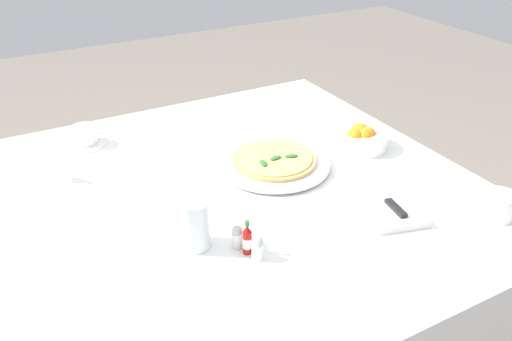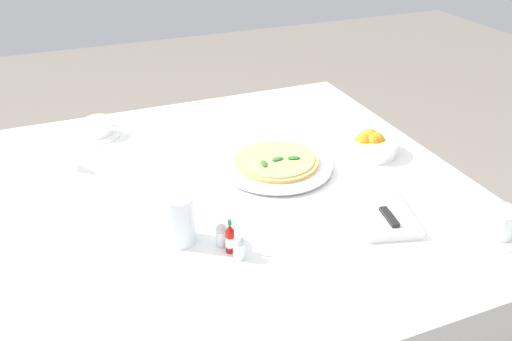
{
  "view_description": "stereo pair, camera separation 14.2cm",
  "coord_description": "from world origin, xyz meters",
  "px_view_note": "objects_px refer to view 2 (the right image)",
  "views": [
    {
      "loc": [
        -1.06,
        0.52,
        1.47
      ],
      "look_at": [
        0.02,
        -0.07,
        0.76
      ],
      "focal_mm": 37.23,
      "sensor_mm": 36.0,
      "label": 1
    },
    {
      "loc": [
        -1.12,
        0.39,
        1.47
      ],
      "look_at": [
        0.02,
        -0.07,
        0.76
      ],
      "focal_mm": 37.23,
      "sensor_mm": 36.0,
      "label": 2
    }
  ],
  "objects_px": {
    "coffee_cup_left_edge": "(99,128)",
    "pepper_shaker": "(239,248)",
    "dinner_knife": "(380,205)",
    "citrus_bowl": "(370,144)",
    "water_glass_back_corner": "(180,221)",
    "napkin_folded": "(380,211)",
    "menu_card": "(66,158)",
    "coffee_cup_far_right": "(498,223)",
    "salt_shaker": "(222,236)",
    "pizza_plate": "(276,165)",
    "hot_sauce_bottle": "(230,239)",
    "pizza": "(276,160)"
  },
  "relations": [
    {
      "from": "pizza_plate",
      "to": "coffee_cup_far_right",
      "type": "bearing_deg",
      "value": -144.15
    },
    {
      "from": "pizza",
      "to": "citrus_bowl",
      "type": "relative_size",
      "value": 1.56
    },
    {
      "from": "hot_sauce_bottle",
      "to": "dinner_knife",
      "type": "bearing_deg",
      "value": -89.81
    },
    {
      "from": "coffee_cup_left_edge",
      "to": "dinner_knife",
      "type": "relative_size",
      "value": 0.68
    },
    {
      "from": "napkin_folded",
      "to": "hot_sauce_bottle",
      "type": "relative_size",
      "value": 2.97
    },
    {
      "from": "napkin_folded",
      "to": "dinner_knife",
      "type": "relative_size",
      "value": 1.26
    },
    {
      "from": "dinner_knife",
      "to": "citrus_bowl",
      "type": "bearing_deg",
      "value": -18.1
    },
    {
      "from": "coffee_cup_far_right",
      "to": "napkin_folded",
      "type": "xyz_separation_m",
      "value": [
        0.17,
        0.2,
        -0.02
      ]
    },
    {
      "from": "coffee_cup_left_edge",
      "to": "salt_shaker",
      "type": "distance_m",
      "value": 0.69
    },
    {
      "from": "dinner_knife",
      "to": "salt_shaker",
      "type": "height_order",
      "value": "salt_shaker"
    },
    {
      "from": "coffee_cup_far_right",
      "to": "salt_shaker",
      "type": "xyz_separation_m",
      "value": [
        0.2,
        0.59,
        -0.01
      ]
    },
    {
      "from": "pepper_shaker",
      "to": "menu_card",
      "type": "xyz_separation_m",
      "value": [
        0.55,
        0.31,
        0.0
      ]
    },
    {
      "from": "pizza_plate",
      "to": "dinner_knife",
      "type": "relative_size",
      "value": 1.59
    },
    {
      "from": "hot_sauce_bottle",
      "to": "pizza_plate",
      "type": "bearing_deg",
      "value": -38.86
    },
    {
      "from": "dinner_knife",
      "to": "citrus_bowl",
      "type": "relative_size",
      "value": 1.3
    },
    {
      "from": "pizza_plate",
      "to": "dinner_knife",
      "type": "bearing_deg",
      "value": -154.72
    },
    {
      "from": "water_glass_back_corner",
      "to": "napkin_folded",
      "type": "height_order",
      "value": "water_glass_back_corner"
    },
    {
      "from": "pizza",
      "to": "coffee_cup_far_right",
      "type": "height_order",
      "value": "coffee_cup_far_right"
    },
    {
      "from": "coffee_cup_left_edge",
      "to": "hot_sauce_bottle",
      "type": "height_order",
      "value": "hot_sauce_bottle"
    },
    {
      "from": "dinner_knife",
      "to": "napkin_folded",
      "type": "bearing_deg",
      "value": -180.0
    },
    {
      "from": "dinner_knife",
      "to": "pizza_plate",
      "type": "bearing_deg",
      "value": 35.49
    },
    {
      "from": "pizza_plate",
      "to": "pepper_shaker",
      "type": "relative_size",
      "value": 5.53
    },
    {
      "from": "dinner_knife",
      "to": "pepper_shaker",
      "type": "distance_m",
      "value": 0.37
    },
    {
      "from": "pepper_shaker",
      "to": "dinner_knife",
      "type": "bearing_deg",
      "value": -85.49
    },
    {
      "from": "pizza_plate",
      "to": "pepper_shaker",
      "type": "distance_m",
      "value": 0.4
    },
    {
      "from": "coffee_cup_left_edge",
      "to": "salt_shaker",
      "type": "bearing_deg",
      "value": -165.23
    },
    {
      "from": "water_glass_back_corner",
      "to": "coffee_cup_far_right",
      "type": "bearing_deg",
      "value": -110.23
    },
    {
      "from": "salt_shaker",
      "to": "pepper_shaker",
      "type": "height_order",
      "value": "same"
    },
    {
      "from": "pizza_plate",
      "to": "hot_sauce_bottle",
      "type": "relative_size",
      "value": 3.74
    },
    {
      "from": "pepper_shaker",
      "to": "salt_shaker",
      "type": "bearing_deg",
      "value": 19.65
    },
    {
      "from": "coffee_cup_left_edge",
      "to": "menu_card",
      "type": "distance_m",
      "value": 0.2
    },
    {
      "from": "coffee_cup_left_edge",
      "to": "napkin_folded",
      "type": "height_order",
      "value": "coffee_cup_left_edge"
    },
    {
      "from": "pizza_plate",
      "to": "pizza",
      "type": "bearing_deg",
      "value": 174.76
    },
    {
      "from": "napkin_folded",
      "to": "pepper_shaker",
      "type": "xyz_separation_m",
      "value": [
        -0.03,
        0.37,
        0.02
      ]
    },
    {
      "from": "napkin_folded",
      "to": "dinner_knife",
      "type": "xyz_separation_m",
      "value": [
        0.0,
        -0.0,
        0.01
      ]
    },
    {
      "from": "citrus_bowl",
      "to": "water_glass_back_corner",
      "type": "bearing_deg",
      "value": 108.11
    },
    {
      "from": "water_glass_back_corner",
      "to": "coffee_cup_left_edge",
      "type": "bearing_deg",
      "value": 8.84
    },
    {
      "from": "pizza_plate",
      "to": "dinner_knife",
      "type": "height_order",
      "value": "dinner_knife"
    },
    {
      "from": "water_glass_back_corner",
      "to": "dinner_knife",
      "type": "bearing_deg",
      "value": -99.18
    },
    {
      "from": "pizza",
      "to": "coffee_cup_far_right",
      "type": "xyz_separation_m",
      "value": [
        -0.47,
        -0.34,
        0.01
      ]
    },
    {
      "from": "water_glass_back_corner",
      "to": "hot_sauce_bottle",
      "type": "distance_m",
      "value": 0.12
    },
    {
      "from": "pizza",
      "to": "pepper_shaker",
      "type": "xyz_separation_m",
      "value": [
        -0.33,
        0.23,
        0.0
      ]
    },
    {
      "from": "napkin_folded",
      "to": "menu_card",
      "type": "distance_m",
      "value": 0.86
    },
    {
      "from": "napkin_folded",
      "to": "pepper_shaker",
      "type": "relative_size",
      "value": 4.38
    },
    {
      "from": "coffee_cup_far_right",
      "to": "napkin_folded",
      "type": "height_order",
      "value": "coffee_cup_far_right"
    },
    {
      "from": "dinner_knife",
      "to": "citrus_bowl",
      "type": "xyz_separation_m",
      "value": [
        0.28,
        -0.15,
        0.0
      ]
    },
    {
      "from": "menu_card",
      "to": "coffee_cup_left_edge",
      "type": "bearing_deg",
      "value": -62.39
    },
    {
      "from": "coffee_cup_left_edge",
      "to": "pepper_shaker",
      "type": "bearing_deg",
      "value": -164.84
    },
    {
      "from": "napkin_folded",
      "to": "hot_sauce_bottle",
      "type": "xyz_separation_m",
      "value": [
        0.0,
        0.38,
        0.02
      ]
    },
    {
      "from": "coffee_cup_far_right",
      "to": "menu_card",
      "type": "relative_size",
      "value": 1.61
    }
  ]
}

